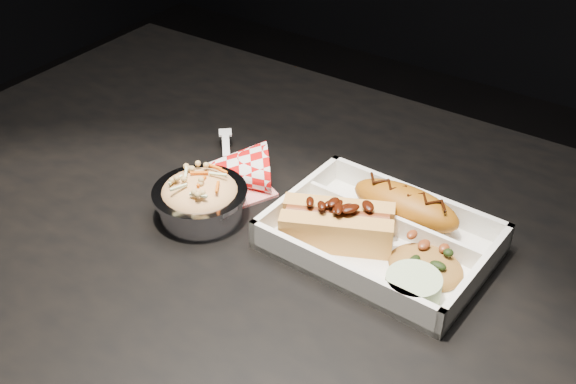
# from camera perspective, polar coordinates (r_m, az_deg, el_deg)

# --- Properties ---
(dining_table) EXTENTS (1.20, 0.80, 0.75)m
(dining_table) POSITION_cam_1_polar(r_m,az_deg,el_deg) (0.93, -0.16, -7.78)
(dining_table) COLOR black
(dining_table) RESTS_ON ground
(food_tray) EXTENTS (0.26, 0.19, 0.04)m
(food_tray) POSITION_cam_1_polar(r_m,az_deg,el_deg) (0.86, 7.35, -3.85)
(food_tray) COLOR white
(food_tray) RESTS_ON dining_table
(fried_pastry) EXTENTS (0.14, 0.06, 0.04)m
(fried_pastry) POSITION_cam_1_polar(r_m,az_deg,el_deg) (0.89, 9.26, -1.04)
(fried_pastry) COLOR #9D580F
(fried_pastry) RESTS_ON food_tray
(hotdog) EXTENTS (0.14, 0.11, 0.06)m
(hotdog) POSITION_cam_1_polar(r_m,az_deg,el_deg) (0.84, 3.91, -2.43)
(hotdog) COLOR #E2A04D
(hotdog) RESTS_ON food_tray
(fried_rice_mound) EXTENTS (0.09, 0.08, 0.03)m
(fried_rice_mound) POSITION_cam_1_polar(r_m,az_deg,el_deg) (0.82, 10.91, -5.23)
(fried_rice_mound) COLOR #A76F30
(fried_rice_mound) RESTS_ON food_tray
(cupcake_liner) EXTENTS (0.06, 0.06, 0.03)m
(cupcake_liner) POSITION_cam_1_polar(r_m,az_deg,el_deg) (0.78, 9.84, -7.49)
(cupcake_liner) COLOR #B2CB99
(cupcake_liner) RESTS_ON food_tray
(foil_coleslaw_cup) EXTENTS (0.12, 0.12, 0.07)m
(foil_coleslaw_cup) POSITION_cam_1_polar(r_m,az_deg,el_deg) (0.90, -6.96, -0.41)
(foil_coleslaw_cup) COLOR silver
(foil_coleslaw_cup) RESTS_ON dining_table
(napkin_fork) EXTENTS (0.15, 0.16, 0.10)m
(napkin_fork) POSITION_cam_1_polar(r_m,az_deg,el_deg) (0.97, -4.83, 1.79)
(napkin_fork) COLOR red
(napkin_fork) RESTS_ON dining_table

